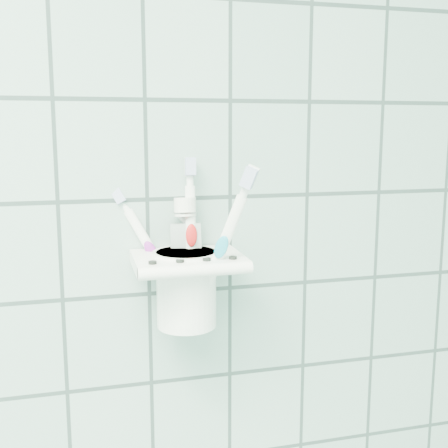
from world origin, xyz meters
The scene contains 6 objects.
holder_bracket centered at (0.66, 1.15, 1.30)m, with size 0.12×0.10×0.04m.
cup centered at (0.66, 1.16, 1.27)m, with size 0.08×0.08×0.09m.
toothbrush_pink centered at (0.66, 1.16, 1.32)m, with size 0.08×0.05×0.17m.
toothbrush_blue centered at (0.66, 1.16, 1.33)m, with size 0.02×0.04×0.19m.
toothbrush_orange centered at (0.66, 1.15, 1.33)m, with size 0.06×0.06×0.19m.
toothpaste_tube centered at (0.66, 1.17, 1.31)m, with size 0.04×0.04×0.14m.
Camera 1 is at (0.54, 0.53, 1.45)m, focal length 45.00 mm.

